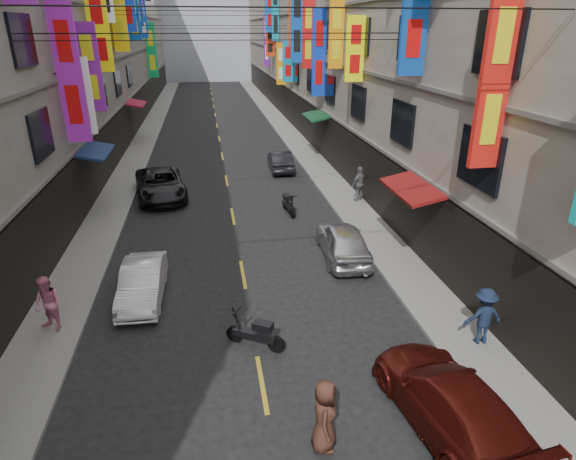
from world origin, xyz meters
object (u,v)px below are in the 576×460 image
object	(u,v)px
car_left_far	(160,184)
pedestrian_crossing	(325,416)
scooter_crossing	(256,333)
car_right_near	(451,402)
car_right_mid	(343,241)
scooter_far_right	(288,204)
car_right_far	(280,161)
pedestrian_rnear	(484,316)
pedestrian_rfar	(360,184)
pedestrian_lfar	(48,304)
car_left_mid	(142,282)

from	to	relation	value
car_left_far	pedestrian_crossing	bearing A→B (deg)	-84.00
scooter_crossing	car_right_near	bearing A→B (deg)	-100.96
car_right_mid	pedestrian_crossing	bearing A→B (deg)	75.35
scooter_far_right	car_right_near	xyz separation A→B (m)	(1.27, -14.12, 0.25)
car_right_far	pedestrian_crossing	world-z (taller)	pedestrian_crossing
car_left_far	car_right_far	world-z (taller)	car_left_far
car_right_mid	pedestrian_rnear	bearing A→B (deg)	113.90
scooter_far_right	pedestrian_rfar	xyz separation A→B (m)	(3.86, 0.90, 0.57)
car_right_near	pedestrian_lfar	xyz separation A→B (m)	(-9.85, 5.35, 0.28)
car_right_near	pedestrian_crossing	distance (m)	2.92
car_right_near	pedestrian_crossing	size ratio (longest dim) A/B	2.78
car_right_mid	pedestrian_crossing	xyz separation A→B (m)	(-2.92, -8.96, 0.16)
car_right_near	scooter_far_right	bearing A→B (deg)	-92.16
scooter_crossing	car_right_far	world-z (taller)	car_right_far
scooter_crossing	car_right_far	size ratio (longest dim) A/B	0.43
car_left_far	pedestrian_rfar	bearing A→B (deg)	-23.08
car_right_near	car_right_far	distance (m)	21.79
scooter_crossing	car_right_far	bearing A→B (deg)	20.94
car_right_near	car_right_mid	distance (m)	8.86
pedestrian_rfar	car_right_near	bearing A→B (deg)	50.44
car_left_far	car_right_near	world-z (taller)	car_left_far
pedestrian_rnear	pedestrian_rfar	size ratio (longest dim) A/B	0.95
car_left_mid	car_right_far	xyz separation A→B (m)	(6.90, 14.84, 0.00)
car_left_far	car_right_mid	bearing A→B (deg)	-57.83
car_left_mid	car_right_mid	xyz separation A→B (m)	(7.40, 1.92, 0.09)
scooter_far_right	pedestrian_rfar	distance (m)	4.00
scooter_crossing	pedestrian_lfar	bearing A→B (deg)	105.85
car_left_mid	pedestrian_lfar	world-z (taller)	pedestrian_lfar
pedestrian_rfar	pedestrian_crossing	bearing A→B (deg)	40.20
car_right_near	pedestrian_lfar	distance (m)	11.21
car_left_far	car_right_near	size ratio (longest dim) A/B	1.10
pedestrian_lfar	pedestrian_crossing	xyz separation A→B (m)	(6.93, -5.45, -0.12)
car_right_mid	pedestrian_rnear	size ratio (longest dim) A/B	2.43
pedestrian_lfar	scooter_crossing	bearing A→B (deg)	16.89
scooter_crossing	pedestrian_rfar	xyz separation A→B (m)	(6.56, 11.35, 0.57)
scooter_crossing	pedestrian_lfar	xyz separation A→B (m)	(-5.88, 1.68, 0.54)
car_right_near	car_left_mid	bearing A→B (deg)	-50.47
car_right_mid	pedestrian_lfar	distance (m)	10.46
car_left_mid	car_right_near	xyz separation A→B (m)	(7.40, -6.94, 0.08)
car_right_near	pedestrian_lfar	size ratio (longest dim) A/B	2.79
car_right_far	pedestrian_crossing	bearing A→B (deg)	85.47
car_right_far	pedestrian_rfar	world-z (taller)	pedestrian_rfar
car_right_far	pedestrian_lfar	bearing A→B (deg)	62.14
scooter_crossing	car_right_mid	size ratio (longest dim) A/B	0.39
scooter_far_right	scooter_crossing	bearing A→B (deg)	68.93
car_left_far	pedestrian_rfar	world-z (taller)	pedestrian_rfar
scooter_crossing	car_left_far	size ratio (longest dim) A/B	0.30
car_left_far	pedestrian_rnear	xyz separation A→B (m)	(9.91, -14.92, 0.24)
car_right_near	car_right_far	size ratio (longest dim) A/B	1.28
scooter_far_right	pedestrian_crossing	bearing A→B (deg)	76.82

